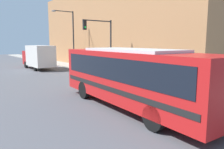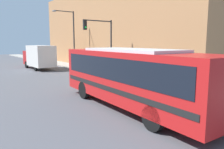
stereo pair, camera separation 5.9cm
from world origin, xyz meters
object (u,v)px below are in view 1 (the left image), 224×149
fire_hydrant (171,82)px  city_bus (131,74)px  delivery_truck (38,56)px  traffic_light_pole (102,37)px  parking_meter (113,66)px  street_lamp (71,34)px

fire_hydrant → city_bus: bearing=-161.6°
delivery_truck → fire_hydrant: (4.01, -17.72, -1.13)m
city_bus → traffic_light_pole: traffic_light_pole is taller
fire_hydrant → traffic_light_pole: traffic_light_pole is taller
parking_meter → delivery_truck: bearing=110.8°
street_lamp → traffic_light_pole: bearing=-95.4°
city_bus → street_lamp: size_ratio=1.44×
fire_hydrant → street_lamp: (-0.16, 16.26, 3.99)m
delivery_truck → street_lamp: bearing=-20.8°
street_lamp → parking_meter: bearing=-89.0°
fire_hydrant → parking_meter: (0.00, 7.17, 0.54)m
delivery_truck → street_lamp: street_lamp is taller
street_lamp → delivery_truck: bearing=159.2°
city_bus → delivery_truck: size_ratio=1.57×
city_bus → traffic_light_pole: bearing=67.0°
parking_meter → fire_hydrant: bearing=-90.0°
city_bus → fire_hydrant: bearing=21.5°
delivery_truck → street_lamp: size_ratio=0.91×
fire_hydrant → parking_meter: parking_meter is taller
fire_hydrant → parking_meter: 7.19m
parking_meter → street_lamp: street_lamp is taller
city_bus → parking_meter: (5.69, 9.06, -0.75)m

